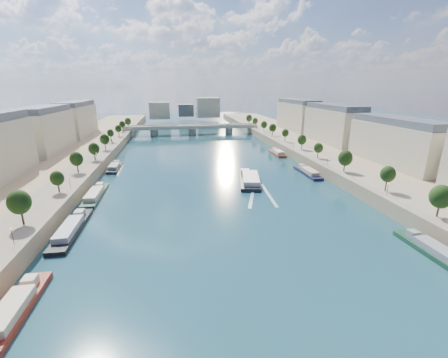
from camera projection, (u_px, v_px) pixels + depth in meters
name	position (u px, v px, depth m)	size (l,w,h in m)	color
ground	(209.00, 172.00, 143.46)	(700.00, 700.00, 0.00)	#0C2B37
quay_left	(46.00, 174.00, 131.36)	(44.00, 520.00, 5.00)	#9E8460
quay_right	(348.00, 161.00, 154.08)	(44.00, 520.00, 5.00)	#9E8460
pave_left	(81.00, 167.00, 132.97)	(14.00, 520.00, 0.10)	gray
pave_right	(321.00, 158.00, 150.96)	(14.00, 520.00, 0.10)	gray
trees_left	(86.00, 154.00, 133.57)	(4.80, 268.80, 8.26)	#382B1E
trees_right	(309.00, 144.00, 158.46)	(4.80, 268.80, 8.26)	#382B1E
lamps_left	(85.00, 166.00, 123.45)	(0.36, 200.36, 4.28)	black
lamps_right	(309.00, 151.00, 154.16)	(0.36, 200.36, 4.28)	black
buildings_left	(20.00, 139.00, 136.49)	(16.00, 226.00, 23.20)	#C1B194
buildings_right	(360.00, 130.00, 163.32)	(16.00, 226.00, 23.20)	#C1B194
skyline	(189.00, 109.00, 346.46)	(79.00, 42.00, 22.00)	#C1B194
bridge	(192.00, 128.00, 255.71)	(112.00, 12.00, 8.15)	#C1B79E
tour_barge	(250.00, 179.00, 128.93)	(13.34, 29.01, 3.80)	black
wake	(260.00, 195.00, 113.60)	(12.64, 26.02, 0.04)	silver
moored_barges_left	(69.00, 233.00, 82.35)	(5.00, 160.69, 3.60)	#192038
moored_barges_right	(353.00, 201.00, 105.10)	(5.00, 166.77, 3.60)	black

